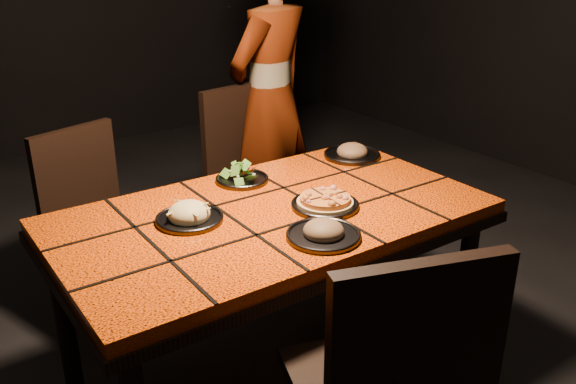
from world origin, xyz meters
TOP-DOWN VIEW (x-y plane):
  - room_shell at (0.00, 0.00)m, footprint 6.04×7.04m
  - dining_table at (0.00, 0.00)m, footprint 1.62×0.92m
  - chair_near at (-0.16, -0.83)m, footprint 0.58×0.58m
  - chair_far_left at (-0.42, 0.84)m, footprint 0.51×0.51m
  - chair_far_right at (0.47, 0.95)m, footprint 0.50×0.50m
  - diner at (0.68, 1.04)m, footprint 0.73×0.62m
  - plate_pizza at (0.18, -0.10)m, footprint 0.26×0.26m
  - plate_pasta at (-0.30, 0.08)m, footprint 0.25×0.25m
  - plate_salad at (0.06, 0.31)m, footprint 0.22×0.22m
  - plate_mushroom_a at (0.02, -0.30)m, footprint 0.26×0.26m
  - plate_mushroom_b at (0.64, 0.28)m, footprint 0.26×0.26m

SIDE VIEW (x-z plane):
  - chair_far_left at x=-0.42m, z-range 0.07..0.98m
  - chair_far_right at x=0.47m, z-range 0.07..1.04m
  - chair_near at x=-0.16m, z-range 0.07..1.10m
  - dining_table at x=0.00m, z-range 0.30..1.05m
  - plate_pizza at x=0.18m, z-range 0.75..0.79m
  - plate_pasta at x=-0.30m, z-range 0.73..0.81m
  - plate_mushroom_a at x=0.02m, z-range 0.73..0.81m
  - plate_mushroom_b at x=0.64m, z-range 0.73..0.82m
  - plate_salad at x=0.06m, z-range 0.74..0.81m
  - diner at x=0.68m, z-range 0.00..1.71m
  - room_shell at x=0.00m, z-range -0.04..3.04m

